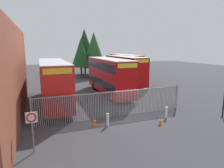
% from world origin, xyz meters
% --- Properties ---
extents(ground_plane, '(100.00, 100.00, 0.00)m').
position_xyz_m(ground_plane, '(0.00, 8.00, 0.00)').
color(ground_plane, '#3D3D42').
extents(palisade_fence, '(12.94, 0.14, 2.35)m').
position_xyz_m(palisade_fence, '(-1.34, 0.00, 1.18)').
color(palisade_fence, gray).
rests_on(palisade_fence, ground).
extents(double_decker_bus_near_gate, '(2.54, 10.81, 4.42)m').
position_xyz_m(double_decker_bus_near_gate, '(-5.71, 5.71, 2.42)').
color(double_decker_bus_near_gate, red).
rests_on(double_decker_bus_near_gate, ground).
extents(double_decker_bus_behind_fence_left, '(2.54, 10.81, 4.42)m').
position_xyz_m(double_decker_bus_behind_fence_left, '(5.67, 13.34, 2.42)').
color(double_decker_bus_behind_fence_left, '#B70C0C').
rests_on(double_decker_bus_behind_fence_left, ground).
extents(double_decker_bus_behind_fence_right, '(2.54, 10.81, 4.42)m').
position_xyz_m(double_decker_bus_behind_fence_right, '(1.11, 7.97, 2.42)').
color(double_decker_bus_behind_fence_right, '#B70C0C').
rests_on(double_decker_bus_behind_fence_right, ground).
extents(double_decker_bus_far_back, '(2.54, 10.81, 4.42)m').
position_xyz_m(double_decker_bus_far_back, '(8.89, 20.27, 2.42)').
color(double_decker_bus_far_back, red).
rests_on(double_decker_bus_far_back, ground).
extents(bollard_near_left, '(0.20, 0.20, 0.95)m').
position_xyz_m(bollard_near_left, '(-2.50, -1.69, 0.47)').
color(bollard_near_left, silver).
rests_on(bollard_near_left, ground).
extents(bollard_center_front, '(0.20, 0.20, 0.95)m').
position_xyz_m(bollard_center_front, '(2.54, -1.88, 0.47)').
color(bollard_center_front, silver).
rests_on(bollard_center_front, ground).
extents(traffic_cone_by_gate, '(0.34, 0.34, 0.59)m').
position_xyz_m(traffic_cone_by_gate, '(-3.37, -1.18, 0.29)').
color(traffic_cone_by_gate, orange).
rests_on(traffic_cone_by_gate, ground).
extents(traffic_cone_mid_forecourt, '(0.34, 0.34, 0.59)m').
position_xyz_m(traffic_cone_mid_forecourt, '(1.31, -2.87, 0.29)').
color(traffic_cone_mid_forecourt, orange).
rests_on(traffic_cone_mid_forecourt, ground).
extents(speed_limit_sign_post, '(0.60, 0.14, 2.40)m').
position_xyz_m(speed_limit_sign_post, '(-7.55, -3.78, 1.78)').
color(speed_limit_sign_post, slate).
rests_on(speed_limit_sign_post, ground).
extents(tree_tall_back, '(3.67, 3.67, 7.39)m').
position_xyz_m(tree_tall_back, '(0.62, 22.37, 4.76)').
color(tree_tall_back, '#4C3823').
rests_on(tree_tall_back, ground).
extents(tree_short_side, '(4.78, 4.78, 8.73)m').
position_xyz_m(tree_short_side, '(3.33, 22.88, 5.31)').
color(tree_short_side, '#4C3823').
rests_on(tree_short_side, ground).
extents(tree_mid_row, '(5.26, 5.26, 9.67)m').
position_xyz_m(tree_mid_row, '(2.39, 26.90, 5.90)').
color(tree_mid_row, '#4C3823').
rests_on(tree_mid_row, ground).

